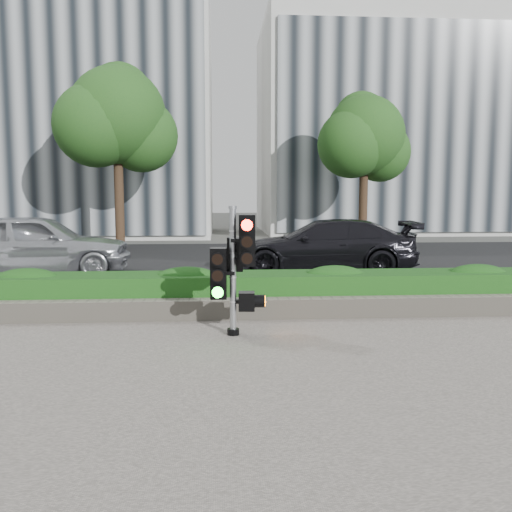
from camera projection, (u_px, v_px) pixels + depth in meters
name	position (u px, v px, depth m)	size (l,w,h in m)	color
ground	(265.00, 352.00, 7.36)	(120.00, 120.00, 0.00)	#51514C
sidewalk	(289.00, 430.00, 4.87)	(16.00, 11.00, 0.03)	#9E9389
road	(238.00, 262.00, 17.27)	(60.00, 13.00, 0.02)	black
curb	(251.00, 302.00, 10.47)	(60.00, 0.25, 0.12)	gray
stone_wall	(256.00, 308.00, 9.22)	(12.00, 0.32, 0.34)	gray
hedge	(253.00, 292.00, 9.84)	(12.00, 1.00, 0.68)	#327D26
building_left	(59.00, 93.00, 28.71)	(16.00, 9.00, 15.00)	#B7B7B2
building_right	(413.00, 130.00, 32.23)	(18.00, 10.00, 12.00)	#B7B7B2
tree_left	(117.00, 119.00, 20.92)	(4.61, 4.03, 7.34)	black
tree_right	(364.00, 139.00, 22.65)	(4.10, 3.58, 6.53)	black
traffic_signal	(235.00, 264.00, 8.06)	(0.68, 0.50, 1.93)	black
car_silver	(36.00, 244.00, 14.25)	(1.95, 4.84, 1.65)	#BABCC2
car_dark	(324.00, 246.00, 14.82)	(2.03, 5.00, 1.45)	black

